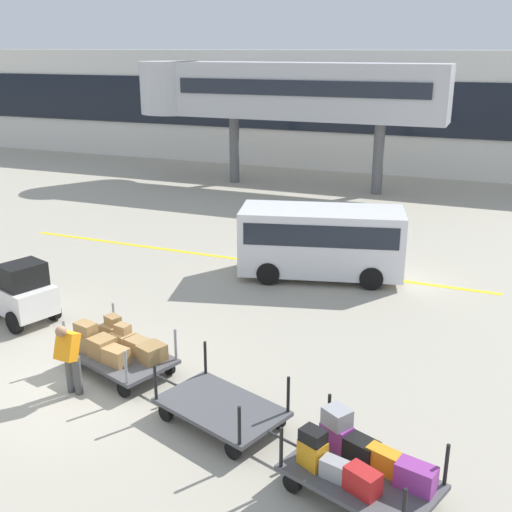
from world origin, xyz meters
The scene contains 10 objects.
ground_plane centered at (0.00, 0.00, 0.00)m, with size 120.00×120.00×0.00m, color #A8A08E.
apron_lead_line centered at (-0.04, 8.68, 0.00)m, with size 16.32×0.20×0.01m, color yellow.
terminal_building centered at (0.00, 25.97, 3.25)m, with size 54.85×2.51×6.48m.
jet_bridge centered at (-3.12, 19.99, 4.60)m, with size 15.46×3.00×5.95m.
baggage_tug centered at (-3.34, 2.23, 0.75)m, with size 2.35×1.80×1.58m.
baggage_cart_lead centered at (0.50, 0.90, 0.52)m, with size 3.07×2.09×1.10m.
baggage_cart_middle centered at (3.41, -0.16, 0.35)m, with size 3.07×2.09×1.10m.
baggage_cart_tail centered at (6.18, -1.08, 0.52)m, with size 3.07×2.09×1.10m.
baggage_handler centered at (0.20, -0.31, 0.87)m, with size 0.43×0.45×1.56m.
shuttle_van centered at (2.91, 8.11, 1.23)m, with size 5.12×3.01×2.10m.
Camera 1 is at (7.73, -9.22, 6.64)m, focal length 43.91 mm.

